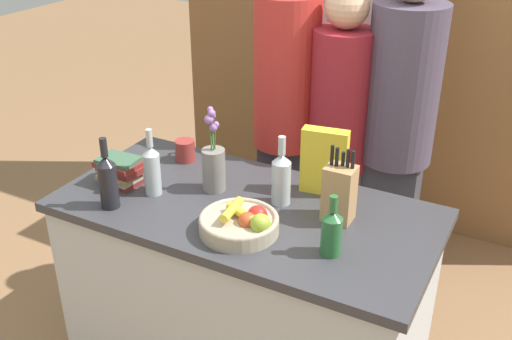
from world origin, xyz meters
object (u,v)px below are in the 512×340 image
fruit_bowl (241,222)px  bottle_oil (332,231)px  bottle_water (281,177)px  flower_vase (214,165)px  coffee_mug (185,150)px  bottle_vinegar (108,180)px  bottle_wine (152,169)px  cereal_box (324,162)px  person_at_sink (286,113)px  refrigerator (352,89)px  person_in_blue (338,138)px  knife_block (339,193)px  book_stack (120,170)px  person_in_red_tee (398,128)px

fruit_bowl → bottle_oil: 0.35m
fruit_bowl → bottle_water: bottle_water is taller
flower_vase → coffee_mug: bearing=146.4°
coffee_mug → bottle_oil: size_ratio=0.48×
bottle_vinegar → bottle_oil: bearing=6.9°
fruit_bowl → bottle_wine: size_ratio=1.03×
bottle_water → flower_vase: bearing=-174.2°
cereal_box → person_at_sink: (-0.38, 0.43, -0.01)m
person_at_sink → flower_vase: bearing=-104.3°
refrigerator → bottle_oil: (0.47, -1.52, 0.03)m
cereal_box → bottle_water: bottle_water is taller
person_in_blue → person_at_sink: bearing=165.4°
knife_block → flower_vase: bearing=-177.9°
knife_block → person_in_blue: 0.65m
person_at_sink → cereal_box: bearing=-60.1°
bottle_wine → book_stack: bearing=178.4°
book_stack → bottle_water: 0.70m
coffee_mug → bottle_wine: bottle_wine is taller
fruit_bowl → refrigerator: bearing=94.8°
bottle_vinegar → person_at_sink: size_ratio=0.16×
knife_block → book_stack: (-0.93, -0.16, -0.05)m
refrigerator → person_at_sink: bearing=-98.5°
fruit_bowl → person_in_blue: person_in_blue is taller
flower_vase → book_stack: bearing=-159.4°
cereal_box → person_at_sink: bearing=131.3°
flower_vase → person_in_blue: person_in_blue is taller
bottle_vinegar → bottle_water: 0.68m
bottle_water → person_at_sink: size_ratio=0.16×
bottle_oil → bottle_water: bottle_water is taller
knife_block → bottle_vinegar: size_ratio=1.02×
knife_block → flower_vase: size_ratio=0.82×
coffee_mug → person_in_red_tee: 1.00m
cereal_box → bottle_oil: 0.45m
book_stack → person_at_sink: person_at_sink is taller
bottle_oil → bottle_vinegar: size_ratio=0.78×
flower_vase → bottle_water: bearing=5.8°
book_stack → fruit_bowl: bearing=-8.1°
fruit_bowl → bottle_water: size_ratio=1.02×
bottle_wine → person_at_sink: (0.24, 0.78, 0.02)m
person_in_red_tee → person_at_sink: bearing=-173.1°
coffee_mug → bottle_vinegar: bearing=-93.0°
refrigerator → bottle_oil: size_ratio=8.33×
book_stack → bottle_water: bearing=14.4°
book_stack → person_in_blue: person_in_blue is taller
refrigerator → bottle_wine: refrigerator is taller
cereal_box → flower_vase: bearing=-154.6°
fruit_bowl → person_at_sink: 0.90m
bottle_wine → person_in_blue: (0.52, 0.77, -0.06)m
fruit_bowl → coffee_mug: size_ratio=2.69×
book_stack → person_at_sink: 0.88m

